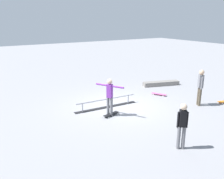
{
  "coord_description": "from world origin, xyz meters",
  "views": [
    {
      "loc": [
        5.88,
        9.08,
        4.04
      ],
      "look_at": [
        0.57,
        0.33,
        1.0
      ],
      "focal_mm": 38.7,
      "sensor_mm": 36.0,
      "label": 1
    }
  ],
  "objects_px": {
    "bystander_black_shirt": "(182,124)",
    "skateboard_main": "(111,114)",
    "bystander_grey_shirt": "(200,86)",
    "skater_main": "(110,95)",
    "loose_skateboard_pink": "(159,94)",
    "grind_rail": "(106,103)",
    "skate_ledge": "(161,83)"
  },
  "relations": [
    {
      "from": "bystander_grey_shirt",
      "to": "bystander_black_shirt",
      "type": "relative_size",
      "value": 1.13
    },
    {
      "from": "skateboard_main",
      "to": "bystander_black_shirt",
      "type": "xyz_separation_m",
      "value": [
        -0.49,
        3.49,
        0.8
      ]
    },
    {
      "from": "skate_ledge",
      "to": "loose_skateboard_pink",
      "type": "xyz_separation_m",
      "value": [
        1.47,
        1.45,
        -0.05
      ]
    },
    {
      "from": "bystander_grey_shirt",
      "to": "skate_ledge",
      "type": "bearing_deg",
      "value": 16.01
    },
    {
      "from": "skateboard_main",
      "to": "loose_skateboard_pink",
      "type": "relative_size",
      "value": 1.04
    },
    {
      "from": "grind_rail",
      "to": "loose_skateboard_pink",
      "type": "height_order",
      "value": "grind_rail"
    },
    {
      "from": "grind_rail",
      "to": "skater_main",
      "type": "xyz_separation_m",
      "value": [
        0.39,
        0.95,
        0.76
      ]
    },
    {
      "from": "skateboard_main",
      "to": "loose_skateboard_pink",
      "type": "height_order",
      "value": "same"
    },
    {
      "from": "skate_ledge",
      "to": "bystander_black_shirt",
      "type": "xyz_separation_m",
      "value": [
        4.67,
        6.04,
        0.74
      ]
    },
    {
      "from": "bystander_black_shirt",
      "to": "skate_ledge",
      "type": "bearing_deg",
      "value": -94.7
    },
    {
      "from": "grind_rail",
      "to": "bystander_grey_shirt",
      "type": "height_order",
      "value": "bystander_grey_shirt"
    },
    {
      "from": "grind_rail",
      "to": "skate_ledge",
      "type": "xyz_separation_m",
      "value": [
        -4.83,
        -1.56,
        -0.06
      ]
    },
    {
      "from": "grind_rail",
      "to": "loose_skateboard_pink",
      "type": "relative_size",
      "value": 4.03
    },
    {
      "from": "skate_ledge",
      "to": "bystander_black_shirt",
      "type": "distance_m",
      "value": 7.67
    },
    {
      "from": "skater_main",
      "to": "bystander_grey_shirt",
      "type": "xyz_separation_m",
      "value": [
        -4.33,
        1.1,
        0.04
      ]
    },
    {
      "from": "grind_rail",
      "to": "loose_skateboard_pink",
      "type": "bearing_deg",
      "value": -175.94
    },
    {
      "from": "skate_ledge",
      "to": "skater_main",
      "type": "distance_m",
      "value": 5.84
    },
    {
      "from": "skater_main",
      "to": "loose_skateboard_pink",
      "type": "relative_size",
      "value": 2.05
    },
    {
      "from": "loose_skateboard_pink",
      "to": "bystander_black_shirt",
      "type": "bearing_deg",
      "value": -64.96
    },
    {
      "from": "bystander_black_shirt",
      "to": "skateboard_main",
      "type": "bearing_deg",
      "value": -48.94
    },
    {
      "from": "grind_rail",
      "to": "loose_skateboard_pink",
      "type": "xyz_separation_m",
      "value": [
        -3.35,
        -0.11,
        -0.11
      ]
    },
    {
      "from": "grind_rail",
      "to": "skateboard_main",
      "type": "bearing_deg",
      "value": 73.57
    },
    {
      "from": "grind_rail",
      "to": "skateboard_main",
      "type": "height_order",
      "value": "grind_rail"
    },
    {
      "from": "skater_main",
      "to": "bystander_black_shirt",
      "type": "relative_size",
      "value": 1.06
    },
    {
      "from": "grind_rail",
      "to": "skateboard_main",
      "type": "xyz_separation_m",
      "value": [
        0.34,
        0.99,
        -0.11
      ]
    },
    {
      "from": "skateboard_main",
      "to": "bystander_black_shirt",
      "type": "height_order",
      "value": "bystander_black_shirt"
    },
    {
      "from": "skater_main",
      "to": "bystander_black_shirt",
      "type": "bearing_deg",
      "value": 158.85
    },
    {
      "from": "grind_rail",
      "to": "bystander_black_shirt",
      "type": "height_order",
      "value": "bystander_black_shirt"
    },
    {
      "from": "grind_rail",
      "to": "bystander_black_shirt",
      "type": "distance_m",
      "value": 4.53
    },
    {
      "from": "skater_main",
      "to": "bystander_black_shirt",
      "type": "distance_m",
      "value": 3.57
    },
    {
      "from": "grind_rail",
      "to": "bystander_black_shirt",
      "type": "xyz_separation_m",
      "value": [
        -0.15,
        4.48,
        0.68
      ]
    },
    {
      "from": "bystander_grey_shirt",
      "to": "bystander_black_shirt",
      "type": "xyz_separation_m",
      "value": [
        3.79,
        2.43,
        -0.11
      ]
    }
  ]
}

